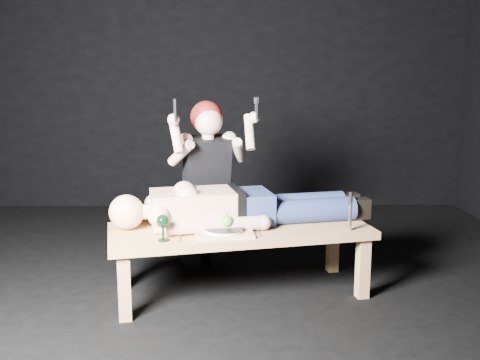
{
  "coord_description": "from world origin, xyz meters",
  "views": [
    {
      "loc": [
        0.05,
        -3.45,
        1.42
      ],
      "look_at": [
        0.1,
        0.07,
        0.75
      ],
      "focal_mm": 41.62,
      "sensor_mm": 36.0,
      "label": 1
    }
  ],
  "objects_px": {
    "table": "(240,260)",
    "carving_knife": "(350,211)",
    "goblet": "(163,228)",
    "lying_man": "(245,202)",
    "serving_tray": "(224,233)",
    "kneeling_woman": "(204,184)"
  },
  "relations": [
    {
      "from": "table",
      "to": "carving_knife",
      "type": "bearing_deg",
      "value": -19.24
    },
    {
      "from": "goblet",
      "to": "carving_knife",
      "type": "bearing_deg",
      "value": 10.28
    },
    {
      "from": "table",
      "to": "lying_man",
      "type": "relative_size",
      "value": 0.93
    },
    {
      "from": "serving_tray",
      "to": "carving_knife",
      "type": "bearing_deg",
      "value": 5.61
    },
    {
      "from": "lying_man",
      "to": "goblet",
      "type": "xyz_separation_m",
      "value": [
        -0.49,
        -0.41,
        -0.06
      ]
    },
    {
      "from": "table",
      "to": "goblet",
      "type": "bearing_deg",
      "value": -159.63
    },
    {
      "from": "kneeling_woman",
      "to": "serving_tray",
      "type": "height_order",
      "value": "kneeling_woman"
    },
    {
      "from": "lying_man",
      "to": "carving_knife",
      "type": "relative_size",
      "value": 7.26
    },
    {
      "from": "serving_tray",
      "to": "carving_knife",
      "type": "relative_size",
      "value": 1.46
    },
    {
      "from": "goblet",
      "to": "carving_knife",
      "type": "relative_size",
      "value": 0.65
    },
    {
      "from": "table",
      "to": "kneeling_woman",
      "type": "relative_size",
      "value": 1.31
    },
    {
      "from": "lying_man",
      "to": "carving_knife",
      "type": "xyz_separation_m",
      "value": [
        0.66,
        -0.2,
        -0.02
      ]
    },
    {
      "from": "table",
      "to": "serving_tray",
      "type": "height_order",
      "value": "serving_tray"
    },
    {
      "from": "kneeling_woman",
      "to": "goblet",
      "type": "relative_size",
      "value": 7.97
    },
    {
      "from": "table",
      "to": "kneeling_woman",
      "type": "height_order",
      "value": "kneeling_woman"
    },
    {
      "from": "lying_man",
      "to": "goblet",
      "type": "relative_size",
      "value": 11.19
    },
    {
      "from": "table",
      "to": "lying_man",
      "type": "distance_m",
      "value": 0.38
    },
    {
      "from": "serving_tray",
      "to": "goblet",
      "type": "xyz_separation_m",
      "value": [
        -0.36,
        -0.13,
        0.07
      ]
    },
    {
      "from": "kneeling_woman",
      "to": "serving_tray",
      "type": "distance_m",
      "value": 0.7
    },
    {
      "from": "table",
      "to": "goblet",
      "type": "distance_m",
      "value": 0.63
    },
    {
      "from": "table",
      "to": "carving_knife",
      "type": "relative_size",
      "value": 6.76
    },
    {
      "from": "goblet",
      "to": "carving_knife",
      "type": "height_order",
      "value": "carving_knife"
    }
  ]
}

